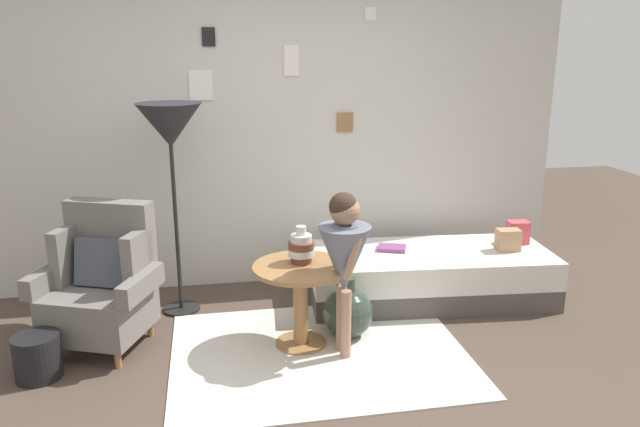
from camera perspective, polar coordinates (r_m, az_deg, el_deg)
ground_plane at (r=3.72m, az=0.41°, el=-16.82°), size 12.00×12.00×0.00m
gallery_wall at (r=5.12m, az=-3.73°, el=7.77°), size 4.80×0.12×2.60m
rug at (r=4.18m, az=-0.08°, el=-12.84°), size 1.93×1.50×0.01m
armchair at (r=4.39m, az=-19.56°, el=-6.13°), size 0.88×0.78×0.97m
daybed at (r=5.02m, az=10.10°, el=-5.63°), size 1.96×0.95×0.40m
pillow_head at (r=5.30m, az=17.89°, el=-1.66°), size 0.18×0.14×0.18m
pillow_mid at (r=5.09m, az=17.07°, el=-2.36°), size 0.19×0.13×0.17m
side_table at (r=4.12m, az=-1.84°, el=-6.90°), size 0.63×0.63×0.58m
vase_striped at (r=4.09m, az=-1.76°, el=-3.20°), size 0.17×0.17×0.25m
floor_lamp at (r=4.55m, az=-13.76°, el=7.42°), size 0.47×0.47×1.58m
person_child at (r=3.90m, az=2.27°, el=-3.75°), size 0.34×0.34×1.11m
book_on_daybed at (r=4.93m, az=6.67°, el=-3.21°), size 0.26×0.23×0.03m
demijohn_near at (r=4.34m, az=2.60°, el=-9.15°), size 0.35×0.35×0.44m
magazine_basket at (r=4.23m, az=-24.77°, el=-11.98°), size 0.28×0.28×0.28m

